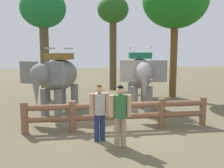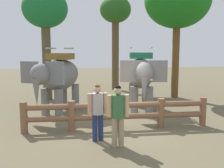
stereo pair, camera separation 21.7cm
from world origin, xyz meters
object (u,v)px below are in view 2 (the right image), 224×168
Objects in this scene: log_fence at (117,112)px; tree_far_left at (45,13)px; elephant_near_left at (58,77)px; tourist_woman_in_black at (118,112)px; tree_far_right at (115,15)px; tourist_man_in_blue at (98,108)px; elephant_center at (141,75)px; tree_back_center at (177,1)px.

log_fence is 7.74m from tree_far_left.
elephant_near_left reaches higher than log_fence.
tree_far_left is at bearing 110.66° from tourist_woman_in_black.
log_fence is 9.97m from tree_far_right.
tourist_man_in_blue is 0.28× the size of tree_far_right.
tree_back_center reaches higher than elephant_center.
tourist_man_in_blue is 0.25× the size of tree_back_center.
tree_far_right is at bearing 92.81° from elephant_center.
tourist_man_in_blue is at bearing -100.97° from tree_far_right.
tree_far_left is 0.84× the size of tree_back_center.
tree_back_center is (4.39, 7.17, 4.38)m from tourist_woman_in_black.
tree_back_center is (6.36, 2.91, 3.81)m from elephant_near_left.
tree_back_center reaches higher than log_fence.
tree_far_right is (-3.00, 3.31, -0.40)m from tree_back_center.
elephant_near_left is 4.02m from tourist_man_in_blue.
tourist_man_in_blue is at bearing -68.84° from elephant_near_left.
tourist_man_in_blue is at bearing 134.20° from tourist_woman_in_black.
elephant_near_left is at bearing -118.40° from tree_far_right.
tourist_woman_in_black is 0.28× the size of tree_far_right.
log_fence is 3.26m from elephant_center.
tree_far_right is at bearing 61.60° from elephant_near_left.
tourist_man_in_blue reaches higher than log_fence.
elephant_center is 1.95× the size of tourist_man_in_blue.
tree_far_left is at bearing 104.72° from elephant_near_left.
tree_far_right is (1.39, 10.48, 3.98)m from tourist_woman_in_black.
tree_back_center is at bearing -2.13° from tree_far_left.
tourist_woman_in_black is 8.76m from tree_far_left.
elephant_center is 6.28m from tree_far_left.
tree_far_right is at bearing 79.03° from tourist_man_in_blue.
tree_far_right is (3.36, 6.22, 3.41)m from elephant_near_left.
log_fence is at bearing -118.43° from elephant_center.
elephant_near_left is at bearing 129.52° from log_fence.
tree_far_right is (4.20, 3.04, 0.31)m from tree_far_left.
elephant_center is at bearing -133.46° from tree_back_center.
tourist_woman_in_black is at bearing -121.46° from tree_back_center.
log_fence is 8.45m from tree_back_center.
log_fence is 3.58m from elephant_near_left.
elephant_near_left is at bearing 111.16° from tourist_man_in_blue.
tree_back_center reaches higher than tree_far_left.
log_fence is 0.93× the size of tree_back_center.
tourist_woman_in_black is at bearing -97.56° from tree_far_right.
tree_far_left is (-2.81, 7.44, 3.66)m from tourist_woman_in_black.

